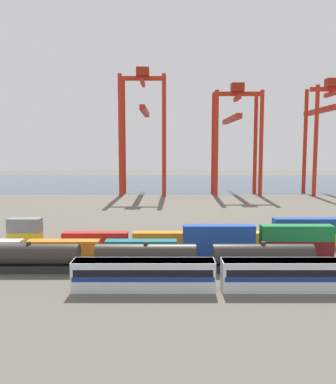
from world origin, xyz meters
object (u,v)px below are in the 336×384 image
(gantry_crane_west, at_px, (142,120))
(gantry_crane_central, at_px, (234,128))
(passenger_train, at_px, (217,274))
(gantry_crane_east, at_px, (326,124))
(freight_tank_row, at_px, (144,257))
(shipping_container_9, at_px, (24,239))

(gantry_crane_west, relative_size, gantry_crane_central, 1.14)
(passenger_train, xyz_separation_m, gantry_crane_east, (55.94, 109.51, 25.08))
(freight_tank_row, bearing_deg, passenger_train, -38.69)
(shipping_container_9, distance_m, gantry_crane_east, 126.41)
(freight_tank_row, bearing_deg, gantry_crane_east, 57.18)
(gantry_crane_central, bearing_deg, shipping_container_9, -121.34)
(passenger_train, distance_m, gantry_crane_east, 125.51)
(shipping_container_9, relative_size, gantry_crane_east, 0.14)
(gantry_crane_west, height_order, gantry_crane_east, gantry_crane_west)
(gantry_crane_east, bearing_deg, freight_tank_row, -122.82)
(gantry_crane_west, bearing_deg, passenger_train, -81.71)
(passenger_train, bearing_deg, freight_tank_row, 141.31)
(shipping_container_9, bearing_deg, gantry_crane_east, 44.03)
(passenger_train, distance_m, gantry_crane_west, 114.20)
(gantry_crane_central, bearing_deg, freight_tank_row, -106.10)
(passenger_train, relative_size, freight_tank_row, 0.76)
(freight_tank_row, height_order, gantry_crane_central, gantry_crane_central)
(passenger_train, distance_m, gantry_crane_central, 114.80)
(passenger_train, xyz_separation_m, gantry_crane_west, (-16.01, 109.86, 26.76))
(shipping_container_9, bearing_deg, gantry_crane_west, 78.87)
(passenger_train, height_order, gantry_crane_central, gantry_crane_central)
(passenger_train, relative_size, gantry_crane_central, 0.88)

